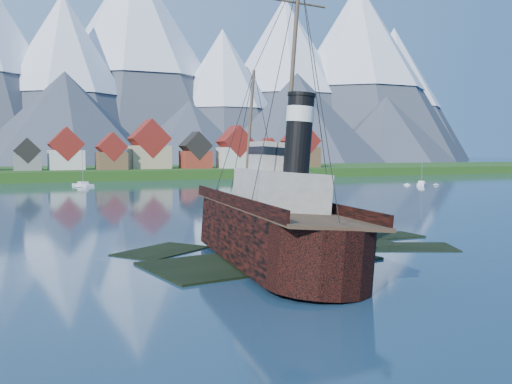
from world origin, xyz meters
name	(u,v)px	position (x,y,z in m)	size (l,w,h in m)	color
ground	(283,255)	(0.00, 0.00, 0.00)	(1400.00, 1400.00, 0.00)	#1B364D
shoal	(290,253)	(1.78, 2.15, -0.35)	(31.71, 21.24, 1.14)	black
shore_bank	(68,177)	(0.00, 170.00, 0.00)	(600.00, 80.00, 3.20)	#144012
seawall	(82,182)	(0.00, 132.00, 0.00)	(600.00, 2.50, 2.00)	#3F3D38
mountains	(24,56)	(-0.79, 481.26, 89.34)	(965.00, 340.00, 205.00)	#2D333D
tugboat_wreck	(260,223)	(-2.61, -0.97, 2.95)	(6.87, 29.60, 23.46)	black
sailboat_d	(422,185)	(79.68, 76.25, 0.23)	(6.46, 6.40, 9.92)	silver
sailboat_e	(83,185)	(-2.58, 108.46, 0.22)	(4.56, 8.97, 10.11)	silver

